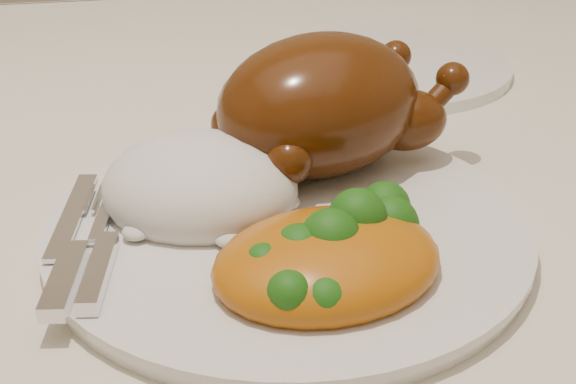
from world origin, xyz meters
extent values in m
cube|color=brown|center=(0.00, 0.00, 0.74)|extent=(1.60, 0.90, 0.04)
cube|color=beige|center=(0.00, 0.00, 0.76)|extent=(1.72, 1.02, 0.01)
cube|color=beige|center=(0.00, 0.51, 0.68)|extent=(1.72, 0.01, 0.18)
cylinder|color=silver|center=(0.10, -0.11, 0.77)|extent=(0.38, 0.38, 0.01)
cylinder|color=silver|center=(0.26, 0.18, 0.77)|extent=(0.26, 0.26, 0.01)
ellipsoid|color=#4F2508|center=(0.14, -0.04, 0.83)|extent=(0.18, 0.17, 0.10)
ellipsoid|color=#4F2508|center=(0.13, -0.05, 0.85)|extent=(0.09, 0.08, 0.04)
ellipsoid|color=#4F2508|center=(0.20, -0.05, 0.81)|extent=(0.06, 0.04, 0.04)
sphere|color=#4F2508|center=(0.24, -0.03, 0.84)|extent=(0.02, 0.02, 0.02)
ellipsoid|color=#4F2508|center=(0.17, 0.01, 0.81)|extent=(0.06, 0.04, 0.04)
sphere|color=#4F2508|center=(0.21, 0.03, 0.84)|extent=(0.02, 0.02, 0.02)
sphere|color=#4F2508|center=(0.11, -0.09, 0.81)|extent=(0.03, 0.03, 0.03)
sphere|color=#4F2508|center=(0.08, -0.03, 0.81)|extent=(0.03, 0.03, 0.03)
ellipsoid|color=white|center=(0.05, -0.08, 0.79)|extent=(0.16, 0.15, 0.07)
ellipsoid|color=#B7570B|center=(0.11, -0.18, 0.79)|extent=(0.15, 0.13, 0.05)
ellipsoid|color=#B7570B|center=(0.15, -0.17, 0.79)|extent=(0.06, 0.05, 0.03)
ellipsoid|color=#103A09|center=(0.07, -0.19, 0.80)|extent=(0.02, 0.02, 0.02)
ellipsoid|color=#103A09|center=(0.11, -0.17, 0.79)|extent=(0.03, 0.03, 0.03)
ellipsoid|color=#103A09|center=(0.10, -0.22, 0.80)|extent=(0.03, 0.03, 0.02)
ellipsoid|color=#103A09|center=(0.08, -0.22, 0.80)|extent=(0.02, 0.02, 0.02)
ellipsoid|color=#103A09|center=(0.13, -0.16, 0.81)|extent=(0.03, 0.03, 0.04)
ellipsoid|color=#103A09|center=(0.15, -0.15, 0.79)|extent=(0.04, 0.04, 0.04)
ellipsoid|color=#103A09|center=(0.16, -0.14, 0.80)|extent=(0.03, 0.03, 0.03)
ellipsoid|color=#103A09|center=(0.09, -0.18, 0.80)|extent=(0.03, 0.03, 0.03)
ellipsoid|color=#103A09|center=(0.11, -0.18, 0.80)|extent=(0.04, 0.04, 0.04)
ellipsoid|color=#103A09|center=(0.10, -0.18, 0.80)|extent=(0.03, 0.03, 0.03)
ellipsoid|color=#103A09|center=(0.13, -0.18, 0.79)|extent=(0.03, 0.03, 0.03)
cube|color=silver|center=(-0.03, -0.09, 0.78)|extent=(0.03, 0.11, 0.00)
cube|color=silver|center=(-0.03, -0.17, 0.79)|extent=(0.02, 0.07, 0.01)
cube|color=silver|center=(-0.01, -0.16, 0.79)|extent=(0.02, 0.07, 0.01)
cube|color=silver|center=(-0.01, -0.09, 0.79)|extent=(0.02, 0.08, 0.00)
camera|label=1|loc=(0.02, -0.54, 1.03)|focal=50.00mm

